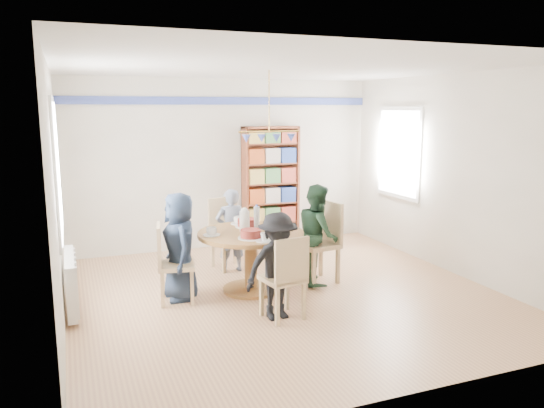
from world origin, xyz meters
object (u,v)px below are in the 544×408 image
chair_right (323,238)px  chair_left (169,260)px  dining_table (251,247)px  person_right (318,234)px  person_left (180,246)px  radiator (71,282)px  chair_near (286,274)px  person_near (278,266)px  chair_far (226,230)px  bookshelf (271,187)px  person_far (231,230)px

chair_right → chair_left: bearing=-178.4°
dining_table → person_right: 0.91m
chair_right → person_left: 1.87m
radiator → chair_near: size_ratio=1.08×
chair_near → person_left: person_left is taller
radiator → chair_right: 3.09m
radiator → dining_table: size_ratio=0.77×
person_left → person_near: 1.29m
chair_left → person_near: 1.34m
chair_right → person_near: size_ratio=0.90×
chair_far → chair_near: 2.09m
chair_left → person_right: bearing=0.8°
chair_left → bookshelf: bookshelf is taller
chair_right → bookshelf: bookshelf is taller
dining_table → person_right: bearing=-0.5°
radiator → person_far: 2.25m
person_right → person_far: bearing=60.2°
radiator → chair_left: bearing=-4.1°
radiator → chair_far: chair_far is taller
chair_right → chair_near: bearing=-132.7°
person_left → bookshelf: 2.83m
person_near → person_right: bearing=37.9°
person_far → person_near: person_near is taller
chair_far → person_far: size_ratio=0.85×
chair_far → person_right: (0.90, -1.08, 0.10)m
dining_table → person_left: size_ratio=1.02×
person_far → bookshelf: bookshelf is taller
dining_table → chair_left: size_ratio=1.40×
person_far → dining_table: bearing=89.0°
chair_far → person_left: 1.35m
chair_far → person_left: person_left is taller
chair_left → person_far: 1.35m
radiator → chair_far: bearing=26.3°
person_left → person_near: person_left is taller
chair_right → chair_far: chair_right is taller
chair_right → bookshelf: 2.10m
chair_left → person_left: person_left is taller
chair_left → chair_near: (1.06, -0.98, -0.00)m
chair_far → bookshelf: size_ratio=0.51×
person_far → bookshelf: 1.67m
person_near → person_left: bearing=123.9°
chair_left → chair_right: 2.01m
chair_far → person_right: 1.41m
radiator → person_near: person_near is taller
chair_near → person_right: bearing=49.6°
chair_right → bookshelf: (0.06, 2.06, 0.38)m
chair_far → person_left: bearing=-130.1°
person_left → person_right: person_right is taller
chair_left → person_near: bearing=-42.3°
chair_left → chair_near: size_ratio=1.01×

